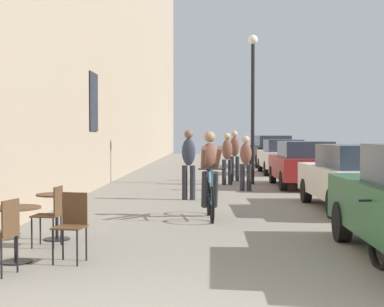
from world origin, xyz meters
name	(u,v)px	position (x,y,z in m)	size (l,w,h in m)	color
cafe_table_near	(16,222)	(-2.26, 2.81, 0.52)	(0.64, 0.64, 0.72)	black
cafe_chair_near_toward_street	(3,231)	(-2.18, 2.14, 0.52)	(0.46, 0.46, 0.89)	black
cafe_chair_near_toward_wall	(72,222)	(-1.55, 2.88, 0.52)	(0.43, 0.43, 0.89)	black
cafe_table_mid	(57,207)	(-2.16, 4.43, 0.52)	(0.64, 0.64, 0.72)	black
cafe_chair_mid_toward_street	(51,212)	(-2.09, 3.85, 0.52)	(0.41, 0.41, 0.89)	black
cyclist_on_bicycle	(210,177)	(0.23, 6.91, 0.81)	(0.52, 1.76, 1.74)	black
pedestrian_near	(189,160)	(-0.32, 10.00, 0.99)	(0.36, 0.27, 1.76)	#26262D
pedestrian_mid	(246,160)	(1.25, 12.34, 0.90)	(0.36, 0.28, 1.60)	#26262D
pedestrian_far	(227,156)	(0.76, 14.33, 0.95)	(0.36, 0.27, 1.69)	#26262D
pedestrian_furthest	(235,153)	(1.06, 15.84, 1.00)	(0.37, 0.29, 1.77)	#26262D
street_lamp	(253,90)	(1.61, 14.62, 3.11)	(0.32, 0.32, 4.90)	black
parked_car_second	(354,176)	(3.35, 8.13, 0.74)	(1.83, 4.08, 1.43)	beige
parked_car_third	(303,163)	(3.09, 13.62, 0.74)	(1.74, 4.05, 1.44)	maroon
parked_car_fourth	(282,156)	(3.18, 19.80, 0.74)	(1.74, 4.04, 1.43)	beige
parked_car_fifth	(271,150)	(3.29, 25.14, 0.82)	(2.01, 4.51, 1.58)	black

